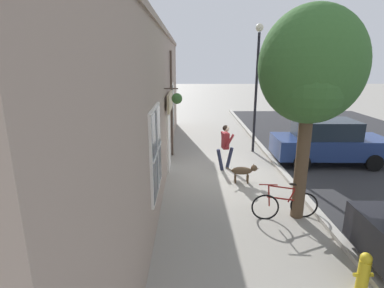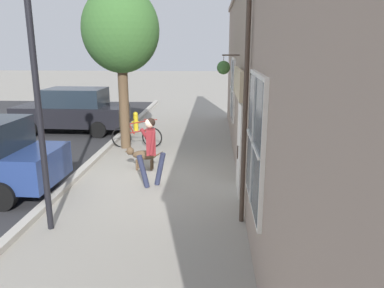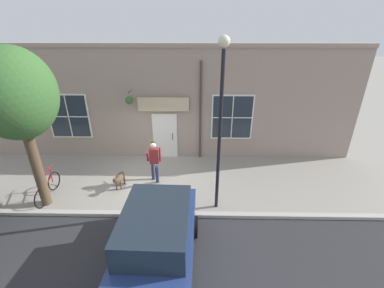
{
  "view_description": "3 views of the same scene",
  "coord_description": "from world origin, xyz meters",
  "px_view_note": "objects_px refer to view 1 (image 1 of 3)",
  "views": [
    {
      "loc": [
        -1.42,
        -10.27,
        3.93
      ],
      "look_at": [
        -1.3,
        -0.09,
        1.11
      ],
      "focal_mm": 28.0,
      "sensor_mm": 36.0,
      "label": 1
    },
    {
      "loc": [
        -1.55,
        8.92,
        3.31
      ],
      "look_at": [
        -1.02,
        -0.04,
        0.98
      ],
      "focal_mm": 35.0,
      "sensor_mm": 36.0,
      "label": 2
    },
    {
      "loc": [
        8.55,
        1.97,
        5.63
      ],
      "look_at": [
        -0.89,
        1.79,
        1.24
      ],
      "focal_mm": 24.0,
      "sensor_mm": 36.0,
      "label": 3
    }
  ],
  "objects_px": {
    "pedestrian_walking": "(225,143)",
    "dog_on_leash": "(244,171)",
    "street_tree_by_curb": "(311,72)",
    "parked_car_mid_block": "(328,142)",
    "leaning_bicycle": "(285,205)",
    "fire_hydrant": "(364,272)",
    "street_lamp": "(257,72)"
  },
  "relations": [
    {
      "from": "pedestrian_walking",
      "to": "dog_on_leash",
      "type": "relative_size",
      "value": 1.56
    },
    {
      "from": "dog_on_leash",
      "to": "leaning_bicycle",
      "type": "height_order",
      "value": "leaning_bicycle"
    },
    {
      "from": "pedestrian_walking",
      "to": "dog_on_leash",
      "type": "distance_m",
      "value": 1.49
    },
    {
      "from": "parked_car_mid_block",
      "to": "street_lamp",
      "type": "bearing_deg",
      "value": 147.73
    },
    {
      "from": "pedestrian_walking",
      "to": "leaning_bicycle",
      "type": "height_order",
      "value": "pedestrian_walking"
    },
    {
      "from": "parked_car_mid_block",
      "to": "dog_on_leash",
      "type": "bearing_deg",
      "value": -151.88
    },
    {
      "from": "street_tree_by_curb",
      "to": "dog_on_leash",
      "type": "bearing_deg",
      "value": 112.74
    },
    {
      "from": "pedestrian_walking",
      "to": "fire_hydrant",
      "type": "distance_m",
      "value": 6.5
    },
    {
      "from": "pedestrian_walking",
      "to": "street_tree_by_curb",
      "type": "xyz_separation_m",
      "value": [
        1.46,
        -3.62,
        2.67
      ]
    },
    {
      "from": "dog_on_leash",
      "to": "fire_hydrant",
      "type": "bearing_deg",
      "value": -76.37
    },
    {
      "from": "parked_car_mid_block",
      "to": "leaning_bicycle",
      "type": "bearing_deg",
      "value": -124.9
    },
    {
      "from": "street_tree_by_curb",
      "to": "fire_hydrant",
      "type": "bearing_deg",
      "value": -85.15
    },
    {
      "from": "dog_on_leash",
      "to": "street_tree_by_curb",
      "type": "bearing_deg",
      "value": -67.26
    },
    {
      "from": "pedestrian_walking",
      "to": "street_tree_by_curb",
      "type": "distance_m",
      "value": 4.73
    },
    {
      "from": "dog_on_leash",
      "to": "street_lamp",
      "type": "bearing_deg",
      "value": 73.46
    },
    {
      "from": "street_tree_by_curb",
      "to": "parked_car_mid_block",
      "type": "height_order",
      "value": "street_tree_by_curb"
    },
    {
      "from": "leaning_bicycle",
      "to": "fire_hydrant",
      "type": "distance_m",
      "value": 2.65
    },
    {
      "from": "street_tree_by_curb",
      "to": "pedestrian_walking",
      "type": "bearing_deg",
      "value": 111.96
    },
    {
      "from": "street_tree_by_curb",
      "to": "leaning_bicycle",
      "type": "height_order",
      "value": "street_tree_by_curb"
    },
    {
      "from": "street_lamp",
      "to": "dog_on_leash",
      "type": "bearing_deg",
      "value": -106.54
    },
    {
      "from": "street_tree_by_curb",
      "to": "fire_hydrant",
      "type": "height_order",
      "value": "street_tree_by_curb"
    },
    {
      "from": "pedestrian_walking",
      "to": "leaning_bicycle",
      "type": "bearing_deg",
      "value": -73.11
    },
    {
      "from": "street_lamp",
      "to": "leaning_bicycle",
      "type": "bearing_deg",
      "value": -94.15
    },
    {
      "from": "pedestrian_walking",
      "to": "street_tree_by_curb",
      "type": "bearing_deg",
      "value": -68.04
    },
    {
      "from": "leaning_bicycle",
      "to": "street_tree_by_curb",
      "type": "bearing_deg",
      "value": 6.36
    },
    {
      "from": "dog_on_leash",
      "to": "fire_hydrant",
      "type": "relative_size",
      "value": 1.41
    },
    {
      "from": "dog_on_leash",
      "to": "fire_hydrant",
      "type": "xyz_separation_m",
      "value": [
        1.2,
        -4.96,
        -0.02
      ]
    },
    {
      "from": "fire_hydrant",
      "to": "street_lamp",
      "type": "bearing_deg",
      "value": 90.93
    },
    {
      "from": "pedestrian_walking",
      "to": "fire_hydrant",
      "type": "bearing_deg",
      "value": -74.92
    },
    {
      "from": "street_tree_by_curb",
      "to": "fire_hydrant",
      "type": "relative_size",
      "value": 6.74
    },
    {
      "from": "street_lamp",
      "to": "fire_hydrant",
      "type": "xyz_separation_m",
      "value": [
        0.14,
        -8.55,
        -3.09
      ]
    },
    {
      "from": "pedestrian_walking",
      "to": "street_tree_by_curb",
      "type": "relative_size",
      "value": 0.33
    }
  ]
}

